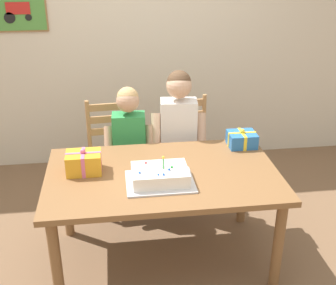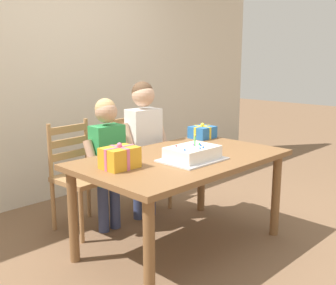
# 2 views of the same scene
# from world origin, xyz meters

# --- Properties ---
(ground_plane) EXTENTS (20.00, 20.00, 0.00)m
(ground_plane) POSITION_xyz_m (0.00, 0.00, 0.00)
(ground_plane) COLOR brown
(back_wall) EXTENTS (6.40, 0.11, 2.60)m
(back_wall) POSITION_xyz_m (-0.00, 1.74, 1.30)
(back_wall) COLOR beige
(back_wall) RESTS_ON ground
(dining_table) EXTENTS (1.58, 0.96, 0.73)m
(dining_table) POSITION_xyz_m (0.00, 0.00, 0.64)
(dining_table) COLOR brown
(dining_table) RESTS_ON ground
(birthday_cake) EXTENTS (0.44, 0.34, 0.19)m
(birthday_cake) POSITION_xyz_m (-0.03, -0.13, 0.77)
(birthday_cake) COLOR silver
(birthday_cake) RESTS_ON dining_table
(gift_box_red_large) EXTENTS (0.21, 0.19, 0.14)m
(gift_box_red_large) POSITION_xyz_m (0.65, 0.35, 0.78)
(gift_box_red_large) COLOR #286BB7
(gift_box_red_large) RESTS_ON dining_table
(gift_box_beside_cake) EXTENTS (0.24, 0.18, 0.18)m
(gift_box_beside_cake) POSITION_xyz_m (-0.53, 0.08, 0.80)
(gift_box_beside_cake) COLOR gold
(gift_box_beside_cake) RESTS_ON dining_table
(chair_left) EXTENTS (0.45, 0.45, 0.92)m
(chair_left) POSITION_xyz_m (-0.33, 0.86, 0.47)
(chair_left) COLOR #A87A4C
(chair_left) RESTS_ON ground
(chair_right) EXTENTS (0.46, 0.46, 0.92)m
(chair_right) POSITION_xyz_m (0.32, 0.86, 0.47)
(chair_right) COLOR #A87A4C
(chair_right) RESTS_ON ground
(child_older) EXTENTS (0.47, 0.27, 1.25)m
(child_older) POSITION_xyz_m (0.21, 0.66, 0.76)
(child_older) COLOR #38426B
(child_older) RESTS_ON ground
(child_younger) EXTENTS (0.41, 0.24, 1.13)m
(child_younger) POSITION_xyz_m (-0.19, 0.66, 0.69)
(child_younger) COLOR #38426B
(child_younger) RESTS_ON ground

